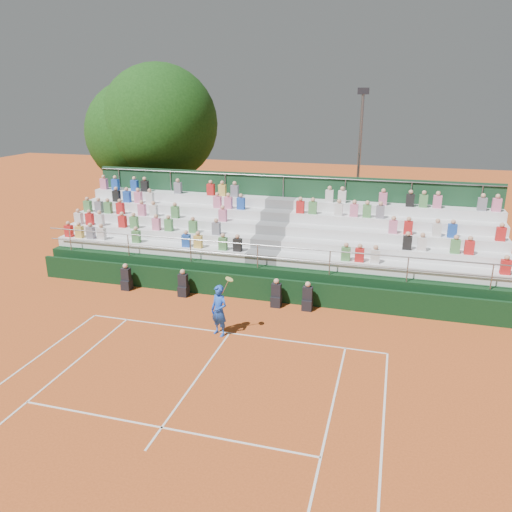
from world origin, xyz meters
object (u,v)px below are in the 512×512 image
(tree_west, at_px, (139,134))
(floodlight_mast, at_px, (359,155))
(tree_east, at_px, (159,124))
(tennis_player, at_px, (219,311))

(tree_west, distance_m, floodlight_mast, 12.93)
(tree_west, distance_m, tree_east, 1.52)
(tennis_player, xyz_separation_m, tree_east, (-7.91, 12.23, 5.51))
(tree_west, xyz_separation_m, floodlight_mast, (12.82, 1.30, -0.96))
(tree_west, xyz_separation_m, tree_east, (1.40, -0.06, 0.59))
(tree_east, bearing_deg, tree_west, 177.42)
(tennis_player, xyz_separation_m, tree_west, (-9.31, 12.29, 4.92))
(tennis_player, distance_m, floodlight_mast, 14.59)
(tennis_player, height_order, tree_east, tree_east)
(tennis_player, bearing_deg, tree_west, 127.15)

